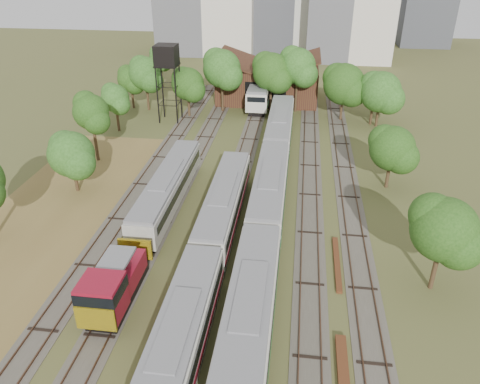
# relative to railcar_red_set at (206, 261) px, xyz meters

# --- Properties ---
(dry_grass_patch) EXTENTS (14.00, 60.00, 0.04)m
(dry_grass_patch) POSITION_rel_railcar_red_set_xyz_m (-16.00, -1.81, -1.88)
(dry_grass_patch) COLOR brown
(dry_grass_patch) RESTS_ON ground
(tracks) EXTENTS (24.60, 80.00, 0.19)m
(tracks) POSITION_rel_railcar_red_set_xyz_m (1.33, 15.19, -1.86)
(tracks) COLOR #4C473D
(tracks) RESTS_ON ground
(railcar_red_set) EXTENTS (2.90, 34.58, 3.59)m
(railcar_red_set) POSITION_rel_railcar_red_set_xyz_m (0.00, 0.00, 0.00)
(railcar_red_set) COLOR black
(railcar_red_set) RESTS_ON ground
(railcar_green_set) EXTENTS (3.09, 52.08, 3.83)m
(railcar_green_set) POSITION_rel_railcar_red_set_xyz_m (4.00, 11.84, 0.13)
(railcar_green_set) COLOR black
(railcar_green_set) RESTS_ON ground
(railcar_rear) EXTENTS (3.20, 16.08, 3.96)m
(railcar_rear) POSITION_rel_railcar_red_set_xyz_m (0.00, 46.13, 0.19)
(railcar_rear) COLOR black
(railcar_rear) RESTS_ON ground
(shunter_locomotive) EXTENTS (2.79, 8.10, 3.65)m
(shunter_locomotive) POSITION_rel_railcar_red_set_xyz_m (-6.00, -3.62, -0.14)
(shunter_locomotive) COLOR black
(shunter_locomotive) RESTS_ON ground
(old_grey_coach) EXTENTS (2.77, 18.00, 3.41)m
(old_grey_coach) POSITION_rel_railcar_red_set_xyz_m (-6.00, 11.28, -0.03)
(old_grey_coach) COLOR black
(old_grey_coach) RESTS_ON ground
(water_tower) EXTENTS (3.14, 3.14, 10.86)m
(water_tower) POSITION_rel_railcar_red_set_xyz_m (-12.35, 35.78, 7.26)
(water_tower) COLOR black
(water_tower) RESTS_ON ground
(rail_pile_far) EXTENTS (0.46, 7.33, 0.24)m
(rail_pile_far) POSITION_rel_railcar_red_set_xyz_m (10.20, 3.51, -1.78)
(rail_pile_far) COLOR brown
(rail_pile_far) RESTS_ON ground
(maintenance_shed) EXTENTS (16.45, 11.55, 7.58)m
(maintenance_shed) POSITION_rel_railcar_red_set_xyz_m (1.00, 48.17, 1.02)
(maintenance_shed) COLOR #3B1C15
(maintenance_shed) RESTS_ON ground
(tree_band_left) EXTENTS (8.44, 75.47, 8.13)m
(tree_band_left) POSITION_rel_railcar_red_set_xyz_m (-18.01, 9.38, 3.15)
(tree_band_left) COLOR #382616
(tree_band_left) RESTS_ON ground
(tree_band_far) EXTENTS (39.76, 10.53, 9.65)m
(tree_band_far) POSITION_rel_railcar_red_set_xyz_m (2.36, 39.91, 3.92)
(tree_band_far) COLOR #382616
(tree_band_far) RESTS_ON ground
(tree_band_right) EXTENTS (5.72, 40.76, 7.66)m
(tree_band_right) POSITION_rel_railcar_red_set_xyz_m (16.64, 16.04, 3.05)
(tree_band_right) COLOR #382616
(tree_band_right) RESTS_ON ground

